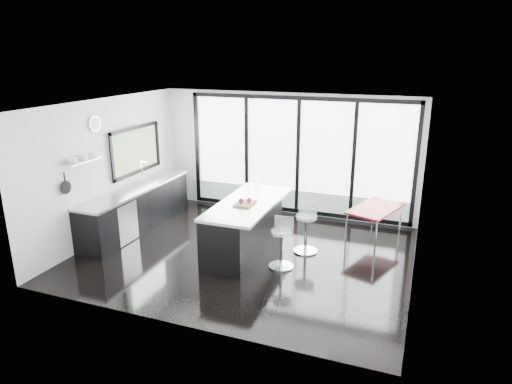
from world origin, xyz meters
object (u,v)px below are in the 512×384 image
at_px(island, 244,225).
at_px(bar_stool_near, 281,249).
at_px(red_table, 374,223).
at_px(bar_stool_far, 306,234).

relative_size(island, bar_stool_near, 3.42).
bearing_deg(red_table, island, -148.63).
bearing_deg(island, bar_stool_far, 14.71).
distance_m(island, red_table, 2.66).
bearing_deg(bar_stool_far, island, -172.14).
height_order(island, bar_stool_far, island).
bearing_deg(bar_stool_far, red_table, 36.93).
distance_m(island, bar_stool_far, 1.18).
relative_size(island, bar_stool_far, 3.26).
relative_size(bar_stool_near, red_table, 0.55).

